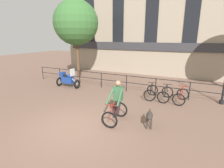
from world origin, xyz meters
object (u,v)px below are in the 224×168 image
object	(u,v)px
parked_bicycle_mid_right	(181,96)
parked_bicycle_mid_left	(165,94)
cyclist_with_bike	(116,104)
parked_bicycle_near_lamp	(151,92)
parked_motorcycle	(68,79)
dog	(149,116)

from	to	relation	value
parked_bicycle_mid_right	parked_bicycle_mid_left	bearing A→B (deg)	5.46
cyclist_with_bike	parked_bicycle_mid_right	size ratio (longest dim) A/B	1.45
cyclist_with_bike	parked_bicycle_mid_left	size ratio (longest dim) A/B	1.50
parked_bicycle_near_lamp	parked_bicycle_mid_left	size ratio (longest dim) A/B	1.03
parked_bicycle_mid_left	parked_bicycle_mid_right	xyz separation A→B (m)	(0.80, 0.00, -0.00)
parked_bicycle_near_lamp	parked_bicycle_mid_left	world-z (taller)	same
parked_motorcycle	parked_bicycle_near_lamp	bearing A→B (deg)	-87.32
parked_motorcycle	cyclist_with_bike	bearing A→B (deg)	-121.25
parked_bicycle_near_lamp	parked_bicycle_mid_left	bearing A→B (deg)	174.15
parked_motorcycle	parked_bicycle_near_lamp	world-z (taller)	parked_motorcycle
cyclist_with_bike	dog	world-z (taller)	cyclist_with_bike
parked_motorcycle	parked_bicycle_mid_left	distance (m)	6.61
parked_bicycle_near_lamp	parked_bicycle_mid_right	bearing A→B (deg)	174.15
cyclist_with_bike	parked_bicycle_mid_left	world-z (taller)	cyclist_with_bike
parked_bicycle_mid_left	parked_bicycle_mid_right	bearing A→B (deg)	-177.68
parked_motorcycle	parked_bicycle_mid_right	distance (m)	7.41
dog	parked_bicycle_mid_left	size ratio (longest dim) A/B	0.83
parked_motorcycle	parked_bicycle_near_lamp	size ratio (longest dim) A/B	1.43
dog	parked_bicycle_mid_left	distance (m)	3.39
dog	parked_motorcycle	bearing A→B (deg)	141.94
cyclist_with_bike	dog	size ratio (longest dim) A/B	1.80
parked_motorcycle	parked_bicycle_mid_right	world-z (taller)	parked_motorcycle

